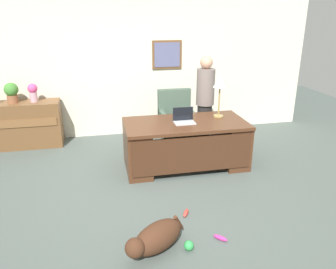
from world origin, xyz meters
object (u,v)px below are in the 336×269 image
object	(u,v)px
desk_lamp	(220,85)
potted_plant	(11,92)
person_standing	(205,101)
dog_lying	(155,238)
dog_toy_plush	(186,213)
vase_with_flowers	(33,92)
desk	(186,143)
dog_toy_ball	(189,246)
credenza	(19,125)
dog_toy_bone	(220,238)
laptop	(184,119)
armchair	(176,122)

from	to	relation	value
desk_lamp	potted_plant	distance (m)	3.62
person_standing	desk_lamp	xyz separation A→B (m)	(0.03, -0.62, 0.43)
person_standing	desk_lamp	size ratio (longest dim) A/B	2.46
person_standing	dog_lying	bearing A→B (deg)	-117.11
dog_toy_plush	person_standing	bearing A→B (deg)	67.01
vase_with_flowers	desk	bearing A→B (deg)	-31.01
dog_lying	dog_toy_plush	size ratio (longest dim) A/B	4.04
desk	dog_toy_ball	bearing A→B (deg)	-103.83
potted_plant	credenza	bearing A→B (deg)	-2.43
dog_lying	potted_plant	xyz separation A→B (m)	(-1.96, 3.36, 0.87)
dog_lying	desk_lamp	size ratio (longest dim) A/B	1.05
dog_lying	desk_lamp	world-z (taller)	desk_lamp
desk	dog_toy_bone	bearing A→B (deg)	-93.09
laptop	desk_lamp	xyz separation A→B (m)	(0.62, 0.16, 0.48)
armchair	dog_toy_ball	world-z (taller)	armchair
dog_lying	person_standing	bearing A→B (deg)	62.89
armchair	dog_lying	size ratio (longest dim) A/B	1.47
dog_toy_ball	armchair	bearing A→B (deg)	79.33
dog_toy_plush	potted_plant	bearing A→B (deg)	131.09
dog_toy_ball	dog_toy_plush	bearing A→B (deg)	77.72
desk	dog_lying	size ratio (longest dim) A/B	2.70
dog_lying	laptop	xyz separation A→B (m)	(0.79, 1.93, 0.64)
credenza	armchair	distance (m)	2.87
armchair	dog_lying	world-z (taller)	armchair
laptop	dog_toy_bone	distance (m)	2.06
person_standing	vase_with_flowers	distance (m)	3.07
armchair	dog_toy_bone	distance (m)	2.81
desk	vase_with_flowers	bearing A→B (deg)	148.99
potted_plant	dog_toy_bone	size ratio (longest dim) A/B	2.16
laptop	dog_toy_ball	world-z (taller)	laptop
dog_lying	dog_toy_ball	xyz separation A→B (m)	(0.34, -0.06, -0.10)
desk_lamp	person_standing	bearing A→B (deg)	92.76
laptop	vase_with_flowers	bearing A→B (deg)	149.14
person_standing	dog_toy_ball	xyz separation A→B (m)	(-1.05, -2.77, -0.79)
desk	vase_with_flowers	xyz separation A→B (m)	(-2.43, 1.46, 0.61)
credenza	dog_lying	xyz separation A→B (m)	(1.93, -3.36, -0.26)
potted_plant	dog_toy_ball	bearing A→B (deg)	-56.11
desk_lamp	dog_toy_ball	distance (m)	2.70
vase_with_flowers	dog_toy_plush	distance (m)	3.63
credenza	desk_lamp	world-z (taller)	desk_lamp
desk_lamp	dog_lying	bearing A→B (deg)	-124.14
laptop	person_standing	bearing A→B (deg)	52.72
dog_toy_ball	dog_toy_bone	xyz separation A→B (m)	(0.38, 0.09, -0.03)
desk_lamp	credenza	bearing A→B (deg)	159.21
credenza	laptop	xyz separation A→B (m)	(2.72, -1.43, 0.38)
dog_toy_ball	vase_with_flowers	bearing A→B (deg)	119.61
credenza	dog_lying	distance (m)	3.88
desk	dog_toy_plush	bearing A→B (deg)	-104.55
person_standing	dog_toy_plush	distance (m)	2.47
armchair	dog_lying	xyz separation A→B (m)	(-0.88, -2.79, -0.32)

